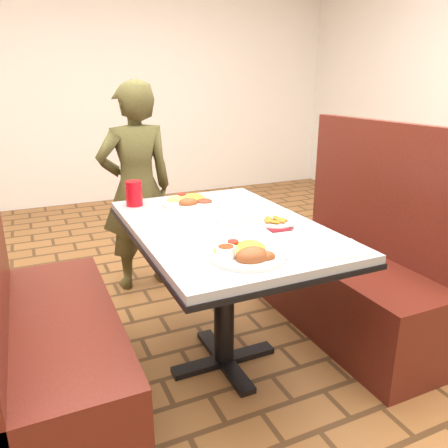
{
  "coord_description": "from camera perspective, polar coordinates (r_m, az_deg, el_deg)",
  "views": [
    {
      "loc": [
        -0.79,
        -1.73,
        1.38
      ],
      "look_at": [
        0.0,
        0.0,
        0.75
      ],
      "focal_mm": 35.0,
      "sensor_mm": 36.0,
      "label": 1
    }
  ],
  "objects": [
    {
      "name": "maroon_napkin",
      "position": [
        1.96,
        7.03,
        -0.52
      ],
      "size": [
        0.11,
        0.11,
        0.0
      ],
      "primitive_type": "cube",
      "rotation": [
        0.0,
        0.0,
        -0.07
      ],
      "color": "#610E15",
      "rests_on": "dining_table"
    },
    {
      "name": "paper_napkin",
      "position": [
        1.74,
        14.44,
        -3.23
      ],
      "size": [
        0.25,
        0.2,
        0.01
      ],
      "primitive_type": "cube",
      "rotation": [
        0.0,
        0.0,
        -0.21
      ],
      "color": "white",
      "rests_on": "dining_table"
    },
    {
      "name": "diner_person",
      "position": [
        2.97,
        -11.33,
        4.55
      ],
      "size": [
        0.53,
        0.37,
        1.39
      ],
      "primitive_type": "imported",
      "rotation": [
        0.0,
        0.0,
        3.22
      ],
      "color": "brown",
      "rests_on": "ground"
    },
    {
      "name": "knife_utensil",
      "position": [
        1.7,
        2.77,
        -3.03
      ],
      "size": [
        0.06,
        0.18,
        0.0
      ],
      "primitive_type": "cube",
      "rotation": [
        0.0,
        0.0,
        -0.28
      ],
      "color": "silver",
      "rests_on": "dining_table"
    },
    {
      "name": "far_dinner_plate",
      "position": [
        2.33,
        -4.43,
        3.27
      ],
      "size": [
        0.3,
        0.3,
        0.08
      ],
      "rotation": [
        0.0,
        0.0,
        -0.02
      ],
      "color": "white",
      "rests_on": "dining_table"
    },
    {
      "name": "spoon_utensil",
      "position": [
        1.99,
        7.24,
        -0.18
      ],
      "size": [
        0.09,
        0.12,
        0.0
      ],
      "primitive_type": "cube",
      "rotation": [
        0.0,
        0.0,
        0.65
      ],
      "color": "silver",
      "rests_on": "dining_table"
    },
    {
      "name": "booth_bench_left",
      "position": [
        2.03,
        -21.71,
        -14.38
      ],
      "size": [
        0.47,
        1.2,
        1.17
      ],
      "color": "maroon",
      "rests_on": "ground"
    },
    {
      "name": "red_tumbler",
      "position": [
        2.34,
        -11.68,
        3.94
      ],
      "size": [
        0.09,
        0.09,
        0.13
      ],
      "primitive_type": "cylinder",
      "color": "red",
      "rests_on": "dining_table"
    },
    {
      "name": "dining_table",
      "position": [
        2.04,
        -0.0,
        -2.57
      ],
      "size": [
        0.81,
        1.21,
        0.75
      ],
      "color": "#A5A8AA",
      "rests_on": "ground"
    },
    {
      "name": "booth_bench_right",
      "position": [
        2.58,
        16.49,
        -6.6
      ],
      "size": [
        0.47,
        1.2,
        1.17
      ],
      "color": "maroon",
      "rests_on": "ground"
    },
    {
      "name": "near_dinner_plate",
      "position": [
        1.62,
        2.92,
        -3.37
      ],
      "size": [
        0.29,
        0.29,
        0.09
      ],
      "rotation": [
        0.0,
        0.0,
        0.07
      ],
      "color": "white",
      "rests_on": "dining_table"
    },
    {
      "name": "lettuce_shreds",
      "position": [
        2.07,
        0.32,
        0.64
      ],
      "size": [
        0.28,
        0.32,
        0.0
      ],
      "primitive_type": null,
      "color": "#8CC14D",
      "rests_on": "dining_table"
    },
    {
      "name": "plantain_plate",
      "position": [
        2.02,
        6.73,
        0.31
      ],
      "size": [
        0.17,
        0.17,
        0.03
      ],
      "rotation": [
        0.0,
        0.0,
        -0.41
      ],
      "color": "white",
      "rests_on": "dining_table"
    },
    {
      "name": "fork_utensil",
      "position": [
        1.66,
        2.9,
        -3.72
      ],
      "size": [
        0.03,
        0.13,
        0.0
      ],
      "primitive_type": "cube",
      "rotation": [
        0.0,
        0.0,
        0.21
      ],
      "color": "silver",
      "rests_on": "dining_table"
    }
  ]
}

